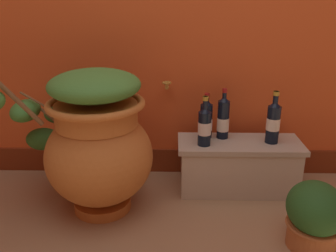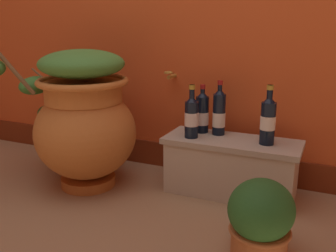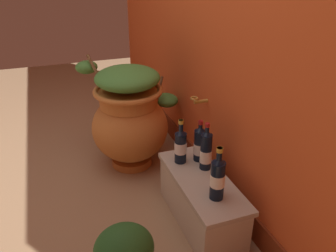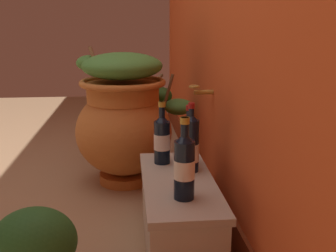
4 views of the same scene
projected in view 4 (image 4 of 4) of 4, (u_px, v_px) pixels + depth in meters
name	position (u px, v px, depth m)	size (l,w,h in m)	color
ground_plane	(4.00, 213.00, 2.10)	(7.00, 7.00, 0.00)	#9E7A56
terracotta_urn	(125.00, 117.00, 2.45)	(0.80, 0.77, 0.82)	#C17033
stone_ledge	(178.00, 211.00, 1.73)	(0.74, 0.30, 0.32)	beige
wine_bottle_left	(189.00, 139.00, 1.87)	(0.08, 0.08, 0.28)	black
wine_bottle_middle	(162.00, 138.00, 1.88)	(0.08, 0.08, 0.30)	black
wine_bottle_right	(191.00, 143.00, 1.77)	(0.07, 0.07, 0.31)	black
wine_bottle_back	(184.00, 164.00, 1.49)	(0.08, 0.08, 0.31)	black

